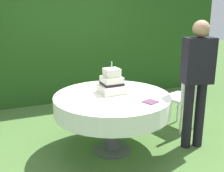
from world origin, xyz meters
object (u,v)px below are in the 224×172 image
(wedding_cake, at_px, (112,83))
(serving_plate_far, at_px, (86,95))
(standing_person, at_px, (197,77))
(napkin_stack, at_px, (150,102))
(serving_plate_near, at_px, (138,91))
(garden_chair, at_px, (185,94))
(cake_table, at_px, (112,104))

(wedding_cake, height_order, serving_plate_far, wedding_cake)
(wedding_cake, height_order, standing_person, standing_person)
(standing_person, bearing_deg, napkin_stack, -172.05)
(serving_plate_near, relative_size, napkin_stack, 0.73)
(wedding_cake, xyz_separation_m, serving_plate_far, (-0.33, 0.02, -0.11))
(serving_plate_far, bearing_deg, napkin_stack, -41.55)
(serving_plate_far, distance_m, standing_person, 1.36)
(garden_chair, bearing_deg, wedding_cake, -176.71)
(cake_table, relative_size, serving_plate_near, 13.08)
(napkin_stack, bearing_deg, serving_plate_near, 81.38)
(cake_table, distance_m, serving_plate_near, 0.38)
(serving_plate_far, height_order, garden_chair, garden_chair)
(napkin_stack, bearing_deg, standing_person, 7.95)
(serving_plate_near, xyz_separation_m, standing_person, (0.63, -0.32, 0.20))
(wedding_cake, distance_m, serving_plate_near, 0.35)
(cake_table, height_order, serving_plate_near, serving_plate_near)
(cake_table, bearing_deg, serving_plate_near, 3.89)
(cake_table, height_order, wedding_cake, wedding_cake)
(napkin_stack, bearing_deg, serving_plate_far, 138.45)
(serving_plate_far, height_order, napkin_stack, serving_plate_far)
(garden_chair, bearing_deg, napkin_stack, -147.88)
(serving_plate_near, bearing_deg, napkin_stack, -98.62)
(serving_plate_far, distance_m, garden_chair, 1.50)
(standing_person, bearing_deg, cake_table, 163.21)
(serving_plate_far, height_order, standing_person, standing_person)
(serving_plate_near, distance_m, standing_person, 0.74)
(serving_plate_near, height_order, garden_chair, garden_chair)
(wedding_cake, bearing_deg, garden_chair, 3.29)
(serving_plate_near, bearing_deg, cake_table, -176.11)
(wedding_cake, distance_m, standing_person, 1.04)
(napkin_stack, xyz_separation_m, standing_person, (0.69, 0.10, 0.20))
(cake_table, height_order, napkin_stack, napkin_stack)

